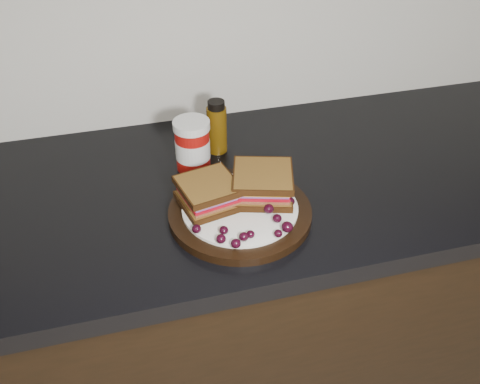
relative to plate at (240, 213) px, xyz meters
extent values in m
cube|color=black|center=(-0.14, 0.11, -0.48)|extent=(3.96, 0.58, 0.86)
cube|color=black|center=(-0.14, 0.11, -0.03)|extent=(3.98, 0.60, 0.04)
cylinder|color=black|center=(0.00, 0.00, 0.00)|extent=(0.28, 0.28, 0.02)
ellipsoid|color=black|center=(-0.10, -0.05, 0.02)|extent=(0.02, 0.02, 0.02)
ellipsoid|color=black|center=(-0.05, -0.07, 0.02)|extent=(0.02, 0.02, 0.02)
ellipsoid|color=black|center=(-0.06, -0.09, 0.02)|extent=(0.02, 0.02, 0.02)
ellipsoid|color=black|center=(-0.04, -0.11, 0.02)|extent=(0.02, 0.02, 0.02)
ellipsoid|color=black|center=(-0.02, -0.09, 0.02)|extent=(0.02, 0.02, 0.02)
ellipsoid|color=black|center=(0.00, -0.09, 0.02)|extent=(0.02, 0.02, 0.01)
ellipsoid|color=black|center=(0.04, -0.10, 0.02)|extent=(0.02, 0.02, 0.01)
ellipsoid|color=black|center=(0.07, -0.09, 0.03)|extent=(0.02, 0.02, 0.02)
ellipsoid|color=black|center=(0.06, -0.06, 0.02)|extent=(0.02, 0.02, 0.02)
ellipsoid|color=black|center=(0.05, -0.03, 0.02)|extent=(0.02, 0.02, 0.02)
ellipsoid|color=black|center=(0.09, -0.02, 0.02)|extent=(0.02, 0.02, 0.02)
ellipsoid|color=black|center=(0.08, 0.01, 0.02)|extent=(0.02, 0.02, 0.02)
ellipsoid|color=black|center=(0.07, 0.02, 0.02)|extent=(0.02, 0.02, 0.02)
ellipsoid|color=black|center=(0.06, 0.06, 0.02)|extent=(0.02, 0.02, 0.02)
ellipsoid|color=black|center=(-0.06, 0.05, 0.02)|extent=(0.02, 0.02, 0.02)
ellipsoid|color=black|center=(-0.05, 0.01, 0.02)|extent=(0.02, 0.02, 0.02)
ellipsoid|color=black|center=(-0.09, 0.01, 0.02)|extent=(0.02, 0.02, 0.02)
ellipsoid|color=black|center=(-0.08, -0.01, 0.02)|extent=(0.02, 0.02, 0.02)
ellipsoid|color=black|center=(-0.06, 0.05, 0.02)|extent=(0.02, 0.02, 0.02)
ellipsoid|color=black|center=(-0.07, 0.03, 0.02)|extent=(0.02, 0.02, 0.02)
ellipsoid|color=black|center=(-0.05, 0.00, 0.02)|extent=(0.02, 0.02, 0.02)
cylinder|color=#9A0F0B|center=(-0.06, 0.19, 0.05)|extent=(0.08, 0.08, 0.12)
cylinder|color=#543808|center=(0.01, 0.25, 0.05)|extent=(0.06, 0.06, 0.13)
camera|label=1|loc=(-0.21, -0.78, 0.66)|focal=40.00mm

